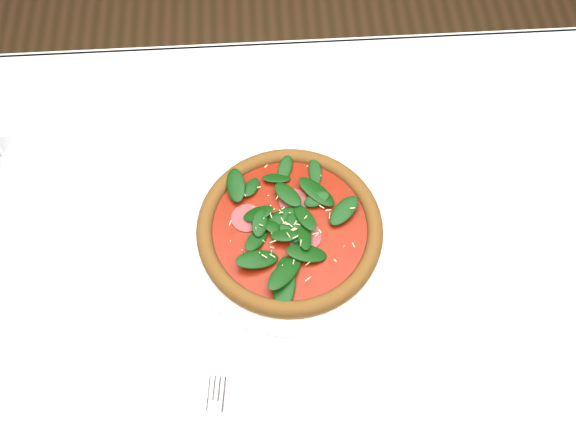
{
  "coord_description": "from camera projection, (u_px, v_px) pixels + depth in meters",
  "views": [
    {
      "loc": [
        -0.04,
        -0.38,
        1.58
      ],
      "look_at": [
        -0.02,
        0.05,
        0.77
      ],
      "focal_mm": 40.0,
      "sensor_mm": 36.0,
      "label": 1
    }
  ],
  "objects": [
    {
      "name": "plate",
      "position": [
        290.0,
        233.0,
        0.92
      ],
      "size": [
        0.31,
        0.31,
        0.01
      ],
      "color": "white",
      "rests_on": "dining_table"
    },
    {
      "name": "dining_table",
      "position": [
        302.0,
        281.0,
        1.0
      ],
      "size": [
        1.21,
        0.81,
        0.75
      ],
      "color": "silver",
      "rests_on": "ground"
    },
    {
      "name": "pizza",
      "position": [
        290.0,
        227.0,
        0.9
      ],
      "size": [
        0.33,
        0.33,
        0.03
      ],
      "rotation": [
        0.0,
        0.0,
        0.3
      ],
      "color": "olive",
      "rests_on": "plate"
    },
    {
      "name": "ground",
      "position": [
        297.0,
        381.0,
        1.57
      ],
      "size": [
        6.0,
        6.0,
        0.0
      ],
      "primitive_type": "plane",
      "color": "brown",
      "rests_on": "ground"
    },
    {
      "name": "fork",
      "position": [
        213.0,
        427.0,
        0.79
      ],
      "size": [
        0.03,
        0.15,
        0.0
      ],
      "rotation": [
        0.0,
        0.0,
        -0.11
      ],
      "color": "silver",
      "rests_on": "napkin"
    }
  ]
}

